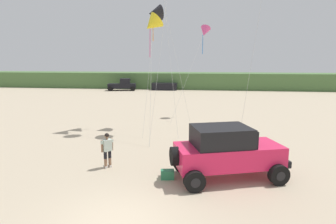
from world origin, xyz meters
TOP-DOWN VIEW (x-y plane):
  - ground_plane at (0.00, 0.00)m, footprint 220.00×220.00m
  - dune_ridge at (5.05, 44.02)m, footprint 90.00×6.32m
  - jeep at (3.55, 4.03)m, footprint 5.01×3.59m
  - person_watching at (-1.86, 4.50)m, footprint 0.47×0.47m
  - cooler_box at (1.08, 3.60)m, footprint 0.61×0.45m
  - distant_pickup at (-11.35, 38.54)m, footprint 4.90×3.27m
  - distant_sedan at (-4.49, 40.10)m, footprint 4.21×1.71m
  - kite_pink_ribbon at (2.34, 18.06)m, footprint 3.08×4.76m
  - kite_purple_stunt at (-1.03, 11.43)m, footprint 1.84×4.49m
  - kite_white_parafoil at (-1.22, 13.57)m, footprint 1.59×4.80m

SIDE VIEW (x-z plane):
  - ground_plane at x=0.00m, z-range 0.00..0.00m
  - cooler_box at x=1.08m, z-range 0.00..0.38m
  - distant_sedan at x=-4.49m, z-range 0.00..1.20m
  - person_watching at x=-1.86m, z-range 0.10..1.77m
  - distant_pickup at x=-11.35m, z-range -0.05..1.93m
  - jeep at x=3.55m, z-range 0.07..2.33m
  - dune_ridge at x=5.05m, z-range 0.00..2.78m
  - kite_purple_stunt at x=-1.03m, z-range 3.27..11.33m
  - kite_pink_ribbon at x=2.34m, z-range 3.37..11.41m
  - kite_white_parafoil at x=-1.22m, z-range 3.81..12.84m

